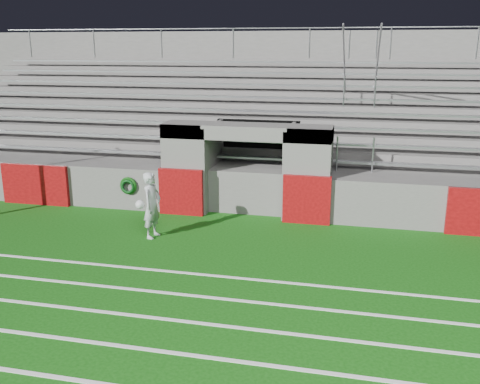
# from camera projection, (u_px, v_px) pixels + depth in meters

# --- Properties ---
(ground) EXTENTS (90.00, 90.00, 0.00)m
(ground) POSITION_uv_depth(u_px,v_px,m) (214.00, 257.00, 12.34)
(ground) COLOR #0F4B0C
(ground) RESTS_ON ground
(stadium_structure) EXTENTS (26.00, 8.48, 5.42)m
(stadium_structure) POSITION_uv_depth(u_px,v_px,m) (273.00, 138.00, 19.44)
(stadium_structure) COLOR #585653
(stadium_structure) RESTS_ON ground
(goalkeeper_with_ball) EXTENTS (0.62, 0.67, 1.69)m
(goalkeeper_with_ball) POSITION_uv_depth(u_px,v_px,m) (152.00, 205.00, 13.45)
(goalkeeper_with_ball) COLOR #AFB4B9
(goalkeeper_with_ball) RESTS_ON ground
(hose_coil) EXTENTS (0.53, 0.14, 0.53)m
(hose_coil) POSITION_uv_depth(u_px,v_px,m) (128.00, 186.00, 15.64)
(hose_coil) COLOR #0E440D
(hose_coil) RESTS_ON ground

